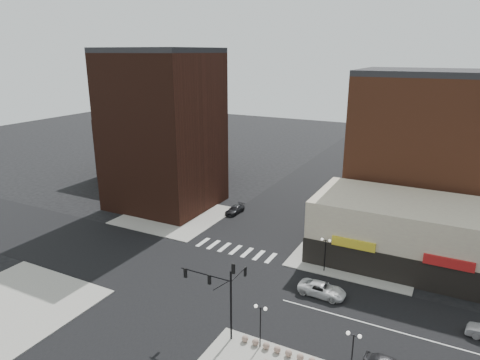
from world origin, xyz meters
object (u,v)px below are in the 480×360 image
at_px(street_lamp_se_a, 260,316).
at_px(street_lamp_se_b, 353,344).
at_px(dark_sedan_north, 235,210).
at_px(traffic_signal, 223,287).
at_px(white_suv, 322,289).
at_px(street_lamp_ne, 325,246).

height_order(street_lamp_se_a, street_lamp_se_b, same).
bearing_deg(dark_sedan_north, traffic_signal, -60.15).
distance_m(street_lamp_se_b, white_suv, 12.51).
bearing_deg(dark_sedan_north, white_suv, -37.32).
distance_m(traffic_signal, dark_sedan_north, 31.34).
distance_m(traffic_signal, street_lamp_ne, 16.62).
relative_size(street_lamp_se_a, white_suv, 0.81).
xyz_separation_m(white_suv, dark_sedan_north, (-19.81, 17.17, -0.09)).
xyz_separation_m(traffic_signal, street_lamp_ne, (4.76, 15.83, -1.67)).
relative_size(traffic_signal, street_lamp_ne, 1.87).
bearing_deg(dark_sedan_north, street_lamp_se_b, -44.09).
distance_m(traffic_signal, white_suv, 12.99).
bearing_deg(street_lamp_se_b, dark_sedan_north, 132.32).
bearing_deg(white_suv, dark_sedan_north, 50.63).
height_order(street_lamp_ne, white_suv, street_lamp_ne).
xyz_separation_m(traffic_signal, white_suv, (6.07, 10.67, -4.25)).
relative_size(street_lamp_ne, white_suv, 0.81).
bearing_deg(white_suv, street_lamp_se_a, 169.51).
bearing_deg(street_lamp_ne, traffic_signal, -106.75).
height_order(traffic_signal, white_suv, traffic_signal).
bearing_deg(street_lamp_se_b, street_lamp_se_a, 180.00).
distance_m(street_lamp_se_a, street_lamp_se_b, 8.00).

